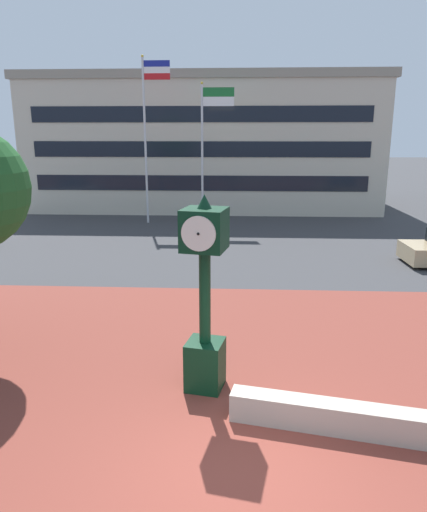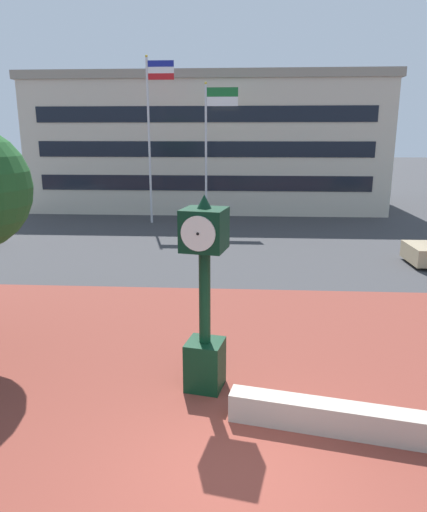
{
  "view_description": "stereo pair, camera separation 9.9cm",
  "coord_description": "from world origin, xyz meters",
  "px_view_note": "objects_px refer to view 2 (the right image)",
  "views": [
    {
      "loc": [
        -0.02,
        -5.77,
        4.75
      ],
      "look_at": [
        -0.46,
        2.71,
        2.56
      ],
      "focal_mm": 33.07,
      "sensor_mm": 36.0,
      "label": 1
    },
    {
      "loc": [
        0.08,
        -5.77,
        4.75
      ],
      "look_at": [
        -0.46,
        2.71,
        2.56
      ],
      "focal_mm": 33.07,
      "sensor_mm": 36.0,
      "label": 2
    }
  ],
  "objects_px": {
    "street_clock": "(205,297)",
    "civic_building": "(210,143)",
    "flagpole_primary": "(151,128)",
    "flagpole_secondary": "(210,140)"
  },
  "relations": [
    {
      "from": "flagpole_primary",
      "to": "flagpole_secondary",
      "type": "relative_size",
      "value": 1.18
    },
    {
      "from": "street_clock",
      "to": "civic_building",
      "type": "height_order",
      "value": "civic_building"
    },
    {
      "from": "street_clock",
      "to": "flagpole_primary",
      "type": "height_order",
      "value": "flagpole_primary"
    },
    {
      "from": "flagpole_primary",
      "to": "flagpole_secondary",
      "type": "bearing_deg",
      "value": 0.0
    },
    {
      "from": "flagpole_secondary",
      "to": "civic_building",
      "type": "bearing_deg",
      "value": 93.9
    },
    {
      "from": "street_clock",
      "to": "civic_building",
      "type": "distance_m",
      "value": 25.62
    },
    {
      "from": "flagpole_primary",
      "to": "street_clock",
      "type": "bearing_deg",
      "value": -76.33
    },
    {
      "from": "street_clock",
      "to": "civic_building",
      "type": "relative_size",
      "value": 0.17
    },
    {
      "from": "flagpole_secondary",
      "to": "civic_building",
      "type": "distance_m",
      "value": 8.03
    },
    {
      "from": "flagpole_secondary",
      "to": "civic_building",
      "type": "height_order",
      "value": "civic_building"
    }
  ]
}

